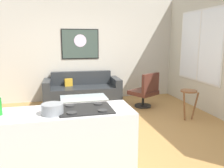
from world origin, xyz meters
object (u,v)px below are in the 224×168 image
couch (82,92)px  coffee_table (84,99)px  bar_stool (188,96)px  armchair (146,91)px  wall_painting (80,44)px  mixing_bowl (53,109)px

couch → coffee_table: couch is taller
couch → bar_stool: couch is taller
armchair → wall_painting: 2.19m
bar_stool → armchair: bearing=117.6°
bar_stool → wall_painting: size_ratio=0.63×
couch → bar_stool: 2.71m
coffee_table → armchair: (1.59, 0.34, 0.02)m
couch → coffee_table: size_ratio=2.02×
couch → wall_painting: (0.02, 0.42, 1.26)m
couch → coffee_table: bearing=-95.2°
mixing_bowl → armchair: bearing=51.3°
armchair → mixing_bowl: 3.56m
couch → wall_painting: wall_painting is taller
couch → wall_painting: 1.33m
bar_stool → wall_painting: 3.17m
coffee_table → mixing_bowl: bearing=-104.4°
armchair → wall_painting: bearing=141.3°
bar_stool → wall_painting: (-2.01, 2.21, 1.05)m
armchair → mixing_bowl: (-2.20, -2.75, 0.53)m
couch → mixing_bowl: mixing_bowl is taller
coffee_table → armchair: 1.62m
coffee_table → bar_stool: size_ratio=1.56×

